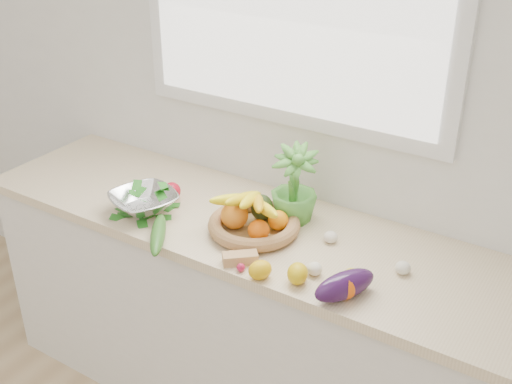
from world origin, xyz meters
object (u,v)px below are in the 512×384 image
Objects in this scene: eggplant at (345,285)px; cucumber at (158,234)px; colander_with_spinach at (143,198)px; potted_herb at (294,186)px; fruit_basket at (253,219)px; apple at (172,191)px.

eggplant is 0.79× the size of cucumber.
colander_with_spinach is at bearing 175.46° from eggplant.
potted_herb reaches higher than eggplant.
cucumber is 0.89× the size of colander_with_spinach.
potted_herb reaches higher than fruit_basket.
fruit_basket is (0.41, -0.04, 0.01)m from apple.
apple is 0.41m from fruit_basket.
colander_with_spinach is (-0.43, -0.11, 0.01)m from fruit_basket.
eggplant is 0.88m from colander_with_spinach.
eggplant is 0.71× the size of potted_herb.
colander_with_spinach is at bearing -165.81° from fruit_basket.
colander_with_spinach is (-0.51, -0.26, -0.08)m from potted_herb.
colander_with_spinach reaches higher than apple.
potted_herb is (0.49, 0.12, 0.10)m from apple.
cucumber is at bearing -59.78° from apple.
potted_herb is 0.20m from fruit_basket.
cucumber is (0.16, -0.27, -0.01)m from apple.
fruit_basket is 0.44m from colander_with_spinach.
eggplant reaches higher than cucumber.
apple is at bearing 175.04° from fruit_basket.
eggplant is 0.51m from potted_herb.
colander_with_spinach is (-0.88, 0.07, 0.02)m from eggplant.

